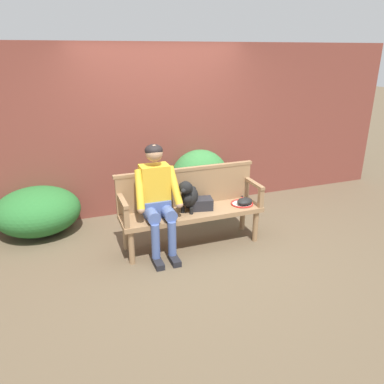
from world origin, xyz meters
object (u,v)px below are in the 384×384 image
Objects in this scene: person_seated at (157,196)px; sports_bag at (201,204)px; baseball_glove at (245,201)px; garden_bench at (192,215)px; tennis_racket at (242,203)px; dog_on_bench at (188,195)px.

person_seated reaches higher than sports_bag.
baseball_glove is 0.79× the size of sports_bag.
tennis_racket is at bearing -0.23° from garden_bench.
person_seated is 0.61m from sports_bag.
dog_on_bench is 0.23m from sports_bag.
baseball_glove is at bearing -7.06° from sports_bag.
person_seated reaches higher than tennis_racket.
baseball_glove is at bearing -4.30° from garden_bench.
person_seated is 4.82× the size of sports_bag.
baseball_glove is (1.15, -0.04, -0.22)m from person_seated.
tennis_racket is 0.06m from baseball_glove.
tennis_racket is at bearing 0.56° from dog_on_bench.
dog_on_bench is at bearing 0.10° from person_seated.
dog_on_bench reaches higher than garden_bench.
sports_bag reaches higher than baseball_glove.
garden_bench is 3.15× the size of tennis_racket.
person_seated is at bearing -179.90° from dog_on_bench.
sports_bag is (-0.58, 0.07, 0.03)m from baseball_glove.
garden_bench is at bearing -171.65° from sports_bag.
garden_bench is 0.70m from tennis_racket.
tennis_racket is at bearing 84.19° from baseball_glove.
baseball_glove is at bearing -77.85° from tennis_racket.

